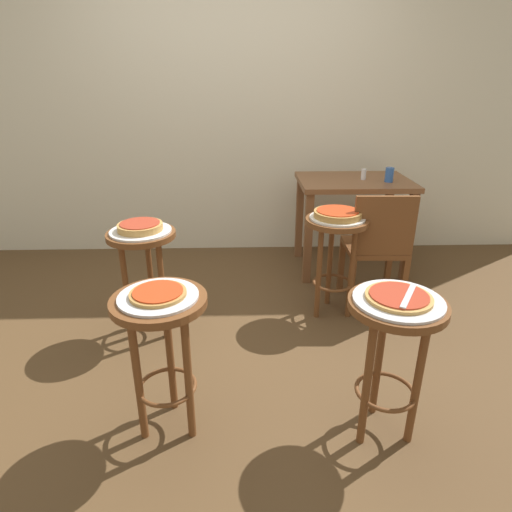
# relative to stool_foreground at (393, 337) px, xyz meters

# --- Properties ---
(ground_plane) EXTENTS (6.00, 6.00, 0.00)m
(ground_plane) POSITION_rel_stool_foreground_xyz_m (-0.71, 0.76, -0.52)
(ground_plane) COLOR brown
(back_wall) EXTENTS (6.00, 0.10, 3.00)m
(back_wall) POSITION_rel_stool_foreground_xyz_m (-0.71, 2.41, 0.98)
(back_wall) COLOR beige
(back_wall) RESTS_ON ground_plane
(stool_foreground) EXTENTS (0.41, 0.41, 0.69)m
(stool_foreground) POSITION_rel_stool_foreground_xyz_m (0.00, 0.00, 0.00)
(stool_foreground) COLOR brown
(stool_foreground) RESTS_ON ground_plane
(serving_plate_foreground) EXTENTS (0.37, 0.37, 0.01)m
(serving_plate_foreground) POSITION_rel_stool_foreground_xyz_m (-0.00, 0.00, 0.18)
(serving_plate_foreground) COLOR silver
(serving_plate_foreground) RESTS_ON stool_foreground
(pizza_foreground) EXTENTS (0.27, 0.27, 0.02)m
(pizza_foreground) POSITION_rel_stool_foreground_xyz_m (-0.00, 0.00, 0.20)
(pizza_foreground) COLOR tan
(pizza_foreground) RESTS_ON serving_plate_foreground
(stool_middle) EXTENTS (0.41, 0.41, 0.69)m
(stool_middle) POSITION_rel_stool_foreground_xyz_m (-0.99, 0.06, 0.00)
(stool_middle) COLOR brown
(stool_middle) RESTS_ON ground_plane
(serving_plate_middle) EXTENTS (0.34, 0.34, 0.01)m
(serving_plate_middle) POSITION_rel_stool_foreground_xyz_m (-0.99, 0.06, 0.18)
(serving_plate_middle) COLOR silver
(serving_plate_middle) RESTS_ON stool_middle
(pizza_middle) EXTENTS (0.24, 0.24, 0.02)m
(pizza_middle) POSITION_rel_stool_foreground_xyz_m (-0.99, 0.06, 0.20)
(pizza_middle) COLOR #B78442
(pizza_middle) RESTS_ON serving_plate_middle
(stool_leftside) EXTENTS (0.41, 0.41, 0.69)m
(stool_leftside) POSITION_rel_stool_foreground_xyz_m (-1.24, 0.89, 0.00)
(stool_leftside) COLOR brown
(stool_leftside) RESTS_ON ground_plane
(serving_plate_leftside) EXTENTS (0.36, 0.36, 0.01)m
(serving_plate_leftside) POSITION_rel_stool_foreground_xyz_m (-1.24, 0.89, 0.18)
(serving_plate_leftside) COLOR silver
(serving_plate_leftside) RESTS_ON stool_leftside
(pizza_leftside) EXTENTS (0.26, 0.26, 0.05)m
(pizza_leftside) POSITION_rel_stool_foreground_xyz_m (-1.24, 0.89, 0.21)
(pizza_leftside) COLOR tan
(pizza_leftside) RESTS_ON serving_plate_leftside
(stool_rear) EXTENTS (0.41, 0.41, 0.69)m
(stool_rear) POSITION_rel_stool_foreground_xyz_m (-0.02, 1.11, 0.00)
(stool_rear) COLOR brown
(stool_rear) RESTS_ON ground_plane
(serving_plate_rear) EXTENTS (0.36, 0.36, 0.01)m
(serving_plate_rear) POSITION_rel_stool_foreground_xyz_m (-0.02, 1.11, 0.18)
(serving_plate_rear) COLOR white
(serving_plate_rear) RESTS_ON stool_rear
(pizza_rear) EXTENTS (0.31, 0.31, 0.05)m
(pizza_rear) POSITION_rel_stool_foreground_xyz_m (-0.02, 1.11, 0.21)
(pizza_rear) COLOR #B78442
(pizza_rear) RESTS_ON serving_plate_rear
(dining_table) EXTENTS (0.90, 0.65, 0.78)m
(dining_table) POSITION_rel_stool_foreground_xyz_m (0.27, 1.87, 0.12)
(dining_table) COLOR brown
(dining_table) RESTS_ON ground_plane
(cup_near_edge) EXTENTS (0.07, 0.07, 0.11)m
(cup_near_edge) POSITION_rel_stool_foreground_xyz_m (0.52, 1.78, 0.31)
(cup_near_edge) COLOR #3360B2
(cup_near_edge) RESTS_ON dining_table
(condiment_shaker) EXTENTS (0.04, 0.04, 0.09)m
(condiment_shaker) POSITION_rel_stool_foreground_xyz_m (0.34, 1.86, 0.30)
(condiment_shaker) COLOR white
(condiment_shaker) RESTS_ON dining_table
(wooden_chair) EXTENTS (0.41, 0.41, 0.85)m
(wooden_chair) POSITION_rel_stool_foreground_xyz_m (0.28, 1.18, -0.05)
(wooden_chair) COLOR brown
(wooden_chair) RESTS_ON ground_plane
(pizza_server_knife) EXTENTS (0.13, 0.20, 0.01)m
(pizza_server_knife) POSITION_rel_stool_foreground_xyz_m (0.03, -0.02, 0.21)
(pizza_server_knife) COLOR silver
(pizza_server_knife) RESTS_ON pizza_foreground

